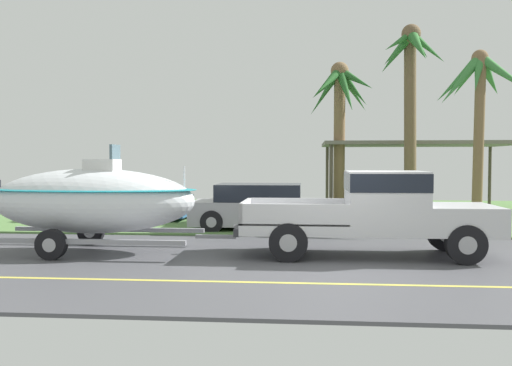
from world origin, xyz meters
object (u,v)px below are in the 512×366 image
palm_tree_near_right (480,91)px  palm_tree_near_left (339,101)px  palm_tree_mid (411,78)px  parked_sedan_near (119,201)px  carport_awning (417,145)px  pickup_truck_towing (383,209)px  parked_sedan_far (264,208)px  boat_on_trailer (92,200)px

palm_tree_near_right → palm_tree_near_left: bearing=133.3°
palm_tree_near_left → palm_tree_mid: (2.45, -1.50, 0.64)m
palm_tree_mid → parked_sedan_near: bearing=-169.9°
parked_sedan_near → carport_awning: size_ratio=0.62×
palm_tree_near_right → palm_tree_mid: size_ratio=0.79×
palm_tree_near_left → palm_tree_near_right: palm_tree_near_left is taller
pickup_truck_towing → parked_sedan_far: bearing=124.1°
palm_tree_near_left → palm_tree_near_right: (4.03, -4.27, -0.20)m
parked_sedan_near → pickup_truck_towing: bearing=-38.7°
parked_sedan_near → palm_tree_near_left: palm_tree_near_left is taller
parked_sedan_far → carport_awning: bearing=51.7°
carport_awning → parked_sedan_far: bearing=-128.3°
carport_awning → pickup_truck_towing: bearing=-104.0°
pickup_truck_towing → carport_awning: size_ratio=0.73×
palm_tree_near_right → boat_on_trailer: bearing=-151.3°
boat_on_trailer → palm_tree_mid: palm_tree_mid is taller
palm_tree_near_left → palm_tree_mid: size_ratio=0.85×
parked_sedan_near → parked_sedan_far: (5.21, -2.23, -0.00)m
parked_sedan_far → palm_tree_mid: (4.94, 4.04, 4.35)m
carport_awning → palm_tree_near_left: (-3.30, -1.79, 1.68)m
parked_sedan_far → palm_tree_near_right: (6.53, 1.27, 3.52)m
boat_on_trailer → palm_tree_near_right: palm_tree_near_right is taller
parked_sedan_far → palm_tree_near_left: (2.50, 5.54, 3.72)m
parked_sedan_far → palm_tree_near_right: 7.53m
pickup_truck_towing → parked_sedan_far: pickup_truck_towing is taller
parked_sedan_near → palm_tree_near_left: 9.18m
parked_sedan_far → palm_tree_near_right: size_ratio=0.80×
parked_sedan_near → palm_tree_mid: palm_tree_mid is taller
parked_sedan_near → boat_on_trailer: bearing=-76.1°
parked_sedan_near → palm_tree_near_left: size_ratio=0.81×
pickup_truck_towing → carport_awning: (2.90, 11.61, 1.68)m
boat_on_trailer → palm_tree_near_left: bearing=58.1°
pickup_truck_towing → carport_awning: carport_awning is taller
parked_sedan_far → palm_tree_mid: palm_tree_mid is taller
palm_tree_near_left → palm_tree_near_right: size_ratio=1.08×
palm_tree_mid → palm_tree_near_left: bearing=148.5°
parked_sedan_near → palm_tree_near_right: size_ratio=0.87×
carport_awning → boat_on_trailer: bearing=-129.0°
parked_sedan_near → parked_sedan_far: size_ratio=1.08×
carport_awning → parked_sedan_near: bearing=-155.1°
boat_on_trailer → pickup_truck_towing: bearing=0.0°
palm_tree_near_left → palm_tree_near_right: bearing=-46.7°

